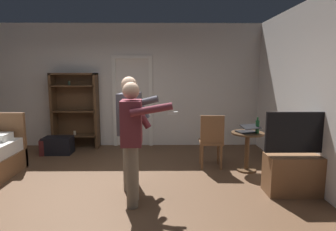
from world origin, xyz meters
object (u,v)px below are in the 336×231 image
side_table (247,145)px  person_blue_shirt (133,136)px  bottle_on_table (257,126)px  person_striped_shirt (131,124)px  bookshelf (76,107)px  tv_flatscreen (298,169)px  laptop (248,130)px  suitcase_dark (58,145)px  suitcase_small (52,147)px  wooden_chair (211,139)px

side_table → person_blue_shirt: 2.31m
bottle_on_table → person_striped_shirt: 2.21m
bookshelf → tv_flatscreen: 4.81m
person_blue_shirt → laptop: bearing=33.3°
suitcase_dark → person_blue_shirt: bearing=-52.4°
tv_flatscreen → bottle_on_table: (-0.32, 0.89, 0.45)m
side_table → bottle_on_table: (0.14, -0.08, 0.35)m
suitcase_small → side_table: bearing=-31.5°
wooden_chair → laptop: bearing=-18.1°
bottle_on_table → person_blue_shirt: bearing=-149.6°
tv_flatscreen → person_striped_shirt: bearing=173.8°
laptop → person_blue_shirt: (-1.86, -1.22, 0.18)m
tv_flatscreen → suitcase_dark: 4.71m
person_blue_shirt → suitcase_small: (-2.03, 2.36, -0.77)m
suitcase_dark → suitcase_small: size_ratio=1.28×
side_table → wooden_chair: size_ratio=0.71×
bookshelf → tv_flatscreen: bookshelf is taller
side_table → wooden_chair: (-0.61, 0.15, 0.08)m
person_blue_shirt → suitcase_dark: bearing=128.5°
wooden_chair → bottle_on_table: bearing=-17.3°
tv_flatscreen → laptop: size_ratio=2.90×
person_striped_shirt → side_table: bearing=19.8°
tv_flatscreen → suitcase_small: size_ratio=2.58×
bookshelf → suitcase_small: size_ratio=3.72×
wooden_chair → suitcase_small: 3.44m
side_table → person_striped_shirt: person_striped_shirt is taller
laptop → suitcase_dark: size_ratio=0.69×
suitcase_dark → laptop: bearing=-18.0°
laptop → person_striped_shirt: 2.08m
suitcase_dark → person_striped_shirt: bearing=-46.3°
tv_flatscreen → person_blue_shirt: (-2.33, -0.29, 0.56)m
wooden_chair → person_striped_shirt: (-1.36, -0.86, 0.44)m
person_striped_shirt → suitcase_small: (-1.93, 1.80, -0.82)m
bottle_on_table → suitcase_small: (-4.04, 1.18, -0.66)m
bottle_on_table → suitcase_small: 4.26m
person_striped_shirt → suitcase_dark: size_ratio=2.83×
bookshelf → suitcase_dark: (-0.24, -0.55, -0.76)m
side_table → wooden_chair: wooden_chair is taller
bottle_on_table → person_blue_shirt: size_ratio=0.17×
person_blue_shirt → suitcase_small: size_ratio=3.50×
tv_flatscreen → person_blue_shirt: 2.42m
person_blue_shirt → suitcase_dark: size_ratio=2.73×
suitcase_dark → tv_flatscreen: bearing=-27.1°
laptop → bottle_on_table: bearing=-14.0°
bottle_on_table → suitcase_dark: (-3.90, 1.20, -0.64)m
bottle_on_table → suitcase_dark: bearing=163.0°
person_striped_shirt → suitcase_small: person_striped_shirt is taller
person_blue_shirt → person_striped_shirt: (-0.09, 0.55, 0.05)m
tv_flatscreen → bottle_on_table: tv_flatscreen is taller
bookshelf → laptop: 3.91m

